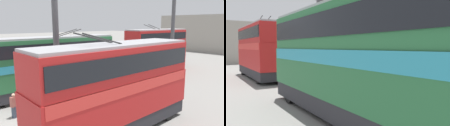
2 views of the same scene
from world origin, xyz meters
TOP-DOWN VIEW (x-y plane):
  - support_column_near at (3.42, 0.00)m, footprint 0.69×0.69m
  - support_column_far at (16.54, 0.00)m, footprint 0.69×0.69m
  - bus_left_near at (4.48, -4.42)m, footprint 9.52×2.54m
  - bus_right_mid at (5.52, 4.42)m, footprint 11.25×2.54m
  - bus_right_far at (20.16, 4.42)m, footprint 9.91×2.54m
  - person_aisle_midway at (9.89, 0.76)m, footprint 0.44×0.48m
  - person_aisle_foreground at (0.97, 1.17)m, footprint 0.48×0.38m
  - person_by_left_row at (2.40, -2.22)m, footprint 0.44×0.28m
  - oil_drum at (10.05, -2.44)m, footprint 0.65×0.65m

SIDE VIEW (x-z plane):
  - oil_drum at x=10.05m, z-range 0.00..0.86m
  - person_aisle_foreground at x=0.97m, z-range 0.04..1.63m
  - person_aisle_midway at x=9.89m, z-range 0.05..1.75m
  - person_by_left_row at x=2.40m, z-range 0.06..1.87m
  - bus_right_mid at x=5.52m, z-range 0.01..5.38m
  - bus_left_near at x=4.48m, z-range 0.02..5.47m
  - bus_right_far at x=20.16m, z-range 0.05..5.77m
  - support_column_near at x=3.42m, z-range -0.12..8.20m
  - support_column_far at x=16.54m, z-range -0.12..8.20m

